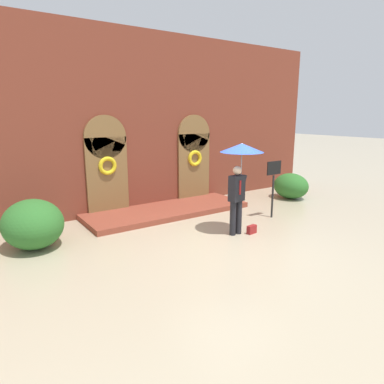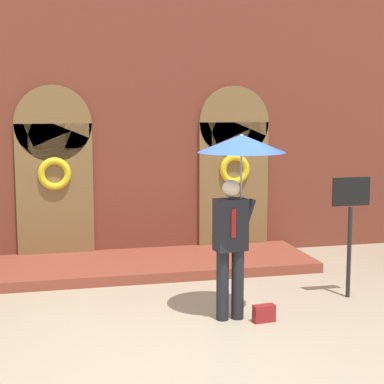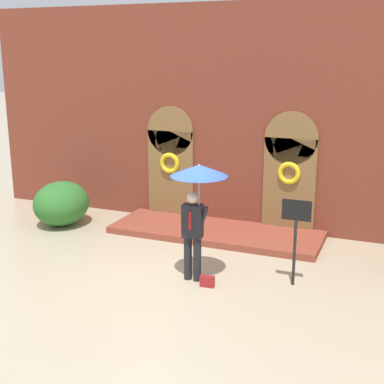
% 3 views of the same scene
% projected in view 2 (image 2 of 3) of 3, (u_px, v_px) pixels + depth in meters
% --- Properties ---
extents(ground_plane, '(80.00, 80.00, 0.00)m').
position_uv_depth(ground_plane, '(200.00, 331.00, 7.77)').
color(ground_plane, tan).
extents(building_facade, '(14.00, 2.30, 5.60)m').
position_uv_depth(building_facade, '(144.00, 107.00, 11.40)').
color(building_facade, brown).
rests_on(building_facade, ground).
extents(person_with_umbrella, '(1.10, 1.10, 2.36)m').
position_uv_depth(person_with_umbrella, '(239.00, 171.00, 7.97)').
color(person_with_umbrella, black).
rests_on(person_with_umbrella, ground).
extents(handbag, '(0.29, 0.15, 0.22)m').
position_uv_depth(handbag, '(264.00, 313.00, 8.10)').
color(handbag, maroon).
rests_on(handbag, ground).
extents(sign_post, '(0.56, 0.06, 1.72)m').
position_uv_depth(sign_post, '(350.00, 217.00, 8.99)').
color(sign_post, black).
rests_on(sign_post, ground).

